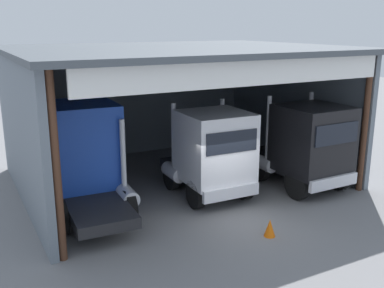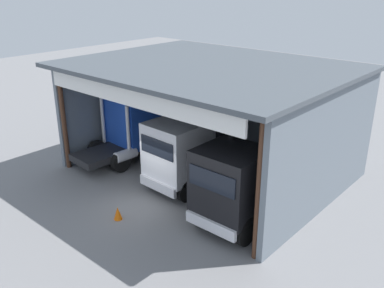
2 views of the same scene
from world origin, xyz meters
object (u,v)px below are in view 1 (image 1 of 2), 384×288
Objects in this scene: traffic_cone at (270,228)px; oil_drum at (104,153)px; truck_blue_center_left_bay at (83,156)px; truck_black_left_bay at (306,145)px; tool_cart at (102,154)px; truck_white_yard_outside at (211,153)px.

oil_drum is at bearing 101.57° from traffic_cone.
oil_drum is (2.37, 5.33, -1.56)m from truck_blue_center_left_bay.
truck_black_left_bay reaches higher than tool_cart.
traffic_cone is at bearing 90.86° from truck_white_yard_outside.
truck_blue_center_left_bay is 1.06× the size of truck_black_left_bay.
oil_drum is 10.37m from traffic_cone.
truck_blue_center_left_bay is 1.16× the size of truck_white_yard_outside.
truck_white_yard_outside is 3.91m from truck_black_left_bay.
truck_blue_center_left_bay reaches higher than oil_drum.
truck_blue_center_left_bay is 6.00× the size of oil_drum.
truck_black_left_bay is at bearing -10.51° from truck_blue_center_left_bay.
oil_drum is at bearing 69.19° from truck_blue_center_left_bay.
oil_drum is 0.50m from tool_cart.
tool_cart is 1.79× the size of traffic_cone.
truck_blue_center_left_bay is 6.79m from traffic_cone.
oil_drum reaches higher than traffic_cone.
tool_cart reaches higher than traffic_cone.
truck_blue_center_left_bay is at bearing -113.48° from tool_cart.
truck_white_yard_outside is 4.56× the size of tool_cart.
truck_white_yard_outside is at bearing -14.35° from truck_black_left_bay.
truck_blue_center_left_bay is at bearing 132.68° from traffic_cone.
traffic_cone is (2.08, -10.15, -0.16)m from oil_drum.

